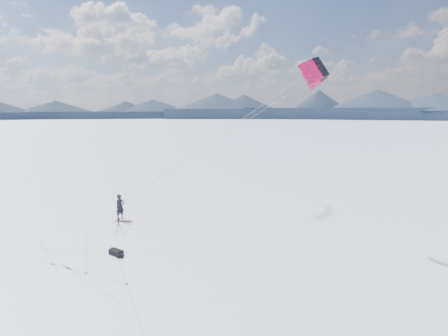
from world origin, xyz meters
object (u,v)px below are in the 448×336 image
Objects in this scene: snowboard at (124,221)px; tripod at (119,225)px; snowkiter at (121,219)px; gear_bag_b at (120,254)px; gear_bag_a at (116,252)px.

tripod is (2.38, -2.49, 0.79)m from snowboard.
snowkiter is 4.17m from tripod.
snowboard is 1.07× the size of tripod.
snowkiter is at bearing -179.57° from gear_bag_b.
snowkiter is at bearing 138.19° from gear_bag_a.
tripod reaches higher than snowboard.
gear_bag_b is at bearing -68.87° from tripod.
gear_bag_b is (5.01, -4.70, 0.11)m from snowboard.
snowkiter reaches higher than snowboard.
snowkiter is at bearing 127.23° from snowboard.
gear_bag_a is (5.31, -4.97, 0.17)m from snowkiter.
snowboard is at bearing -107.53° from snowkiter.
snowboard is 1.56× the size of gear_bag_a.
snowkiter reaches higher than gear_bag_a.
snowkiter is 7.27m from gear_bag_a.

